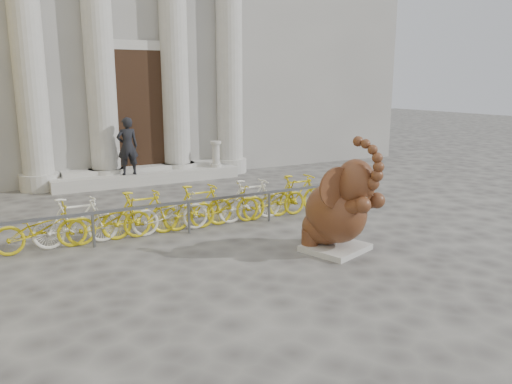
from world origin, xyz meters
TOP-DOWN VIEW (x-y plane):
  - ground at (0.00, 0.00)m, footprint 80.00×80.00m
  - classical_building at (0.00, 14.93)m, footprint 22.00×10.70m
  - entrance_steps at (0.00, 9.40)m, footprint 6.00×1.20m
  - elephant_statue at (1.29, 1.00)m, footprint 1.50×1.78m
  - bike_rack at (-0.83, 3.71)m, footprint 8.00×0.53m
  - pedestrian at (-0.67, 9.08)m, footprint 0.66×0.43m
  - balustrade_post at (2.33, 9.10)m, footprint 0.36×0.36m

SIDE VIEW (x-z plane):
  - ground at x=0.00m, z-range 0.00..0.00m
  - entrance_steps at x=0.00m, z-range 0.00..0.36m
  - bike_rack at x=-0.83m, z-range 0.00..1.00m
  - balustrade_post at x=2.33m, z-range 0.33..1.21m
  - elephant_statue at x=1.29m, z-range -0.31..1.94m
  - pedestrian at x=-0.67m, z-range 0.36..2.15m
  - classical_building at x=0.00m, z-range -0.02..11.98m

